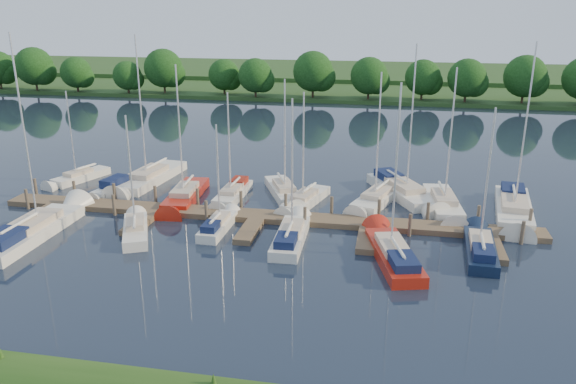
% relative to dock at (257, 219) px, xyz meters
% --- Properties ---
extents(ground, '(260.00, 260.00, 0.00)m').
position_rel_dock_xyz_m(ground, '(0.00, -7.31, -0.20)').
color(ground, '#17212E').
rests_on(ground, ground).
extents(dock, '(40.00, 6.00, 0.40)m').
position_rel_dock_xyz_m(dock, '(0.00, 0.00, 0.00)').
color(dock, brown).
rests_on(dock, ground).
extents(mooring_pilings, '(38.24, 2.84, 2.00)m').
position_rel_dock_xyz_m(mooring_pilings, '(0.00, 1.13, 0.40)').
color(mooring_pilings, '#473D33').
rests_on(mooring_pilings, ground).
extents(far_shore, '(180.00, 30.00, 0.60)m').
position_rel_dock_xyz_m(far_shore, '(0.00, 67.69, 0.10)').
color(far_shore, '#27471B').
rests_on(far_shore, ground).
extents(distant_hill, '(220.00, 40.00, 1.40)m').
position_rel_dock_xyz_m(distant_hill, '(0.00, 92.69, 0.50)').
color(distant_hill, '#2B4E22').
rests_on(distant_hill, ground).
extents(treeline, '(146.13, 9.06, 8.30)m').
position_rel_dock_xyz_m(treeline, '(-4.35, 55.31, 4.04)').
color(treeline, '#38281C').
rests_on(treeline, ground).
extents(sailboat_n_0, '(3.28, 6.48, 8.38)m').
position_rel_dock_xyz_m(sailboat_n_0, '(-18.08, 6.81, 0.07)').
color(sailboat_n_0, silver).
rests_on(sailboat_n_0, ground).
extents(motorboat, '(2.28, 5.18, 1.65)m').
position_rel_dock_xyz_m(motorboat, '(-13.32, 4.17, 0.15)').
color(motorboat, silver).
rests_on(motorboat, ground).
extents(sailboat_n_2, '(3.39, 10.52, 13.18)m').
position_rel_dock_xyz_m(sailboat_n_2, '(-11.68, 7.38, 0.08)').
color(sailboat_n_2, silver).
rests_on(sailboat_n_2, ground).
extents(sailboat_n_3, '(2.77, 8.86, 11.21)m').
position_rel_dock_xyz_m(sailboat_n_3, '(-6.81, 3.43, 0.08)').
color(sailboat_n_3, '#A41C0F').
rests_on(sailboat_n_3, ground).
extents(sailboat_n_4, '(1.84, 7.00, 9.00)m').
position_rel_dock_xyz_m(sailboat_n_4, '(-3.24, 4.79, 0.12)').
color(sailboat_n_4, silver).
rests_on(sailboat_n_4, ground).
extents(sailboat_n_5, '(4.42, 7.60, 9.98)m').
position_rel_dock_xyz_m(sailboat_n_5, '(0.80, 6.11, 0.08)').
color(sailboat_n_5, silver).
rests_on(sailboat_n_5, ground).
extents(sailboat_n_6, '(3.21, 7.26, 9.24)m').
position_rel_dock_xyz_m(sailboat_n_6, '(2.76, 4.28, 0.07)').
color(sailboat_n_6, silver).
rests_on(sailboat_n_6, ground).
extents(sailboat_n_7, '(4.18, 8.39, 10.66)m').
position_rel_dock_xyz_m(sailboat_n_7, '(8.30, 5.72, 0.07)').
color(sailboat_n_7, silver).
rests_on(sailboat_n_7, ground).
extents(sailboat_n_8, '(6.22, 9.61, 12.69)m').
position_rel_dock_xyz_m(sailboat_n_8, '(10.44, 7.78, 0.14)').
color(sailboat_n_8, silver).
rests_on(sailboat_n_8, ground).
extents(sailboat_n_9, '(2.79, 8.82, 11.22)m').
position_rel_dock_xyz_m(sailboat_n_9, '(13.45, 5.30, 0.08)').
color(sailboat_n_9, silver).
rests_on(sailboat_n_9, ground).
extents(sailboat_n_10, '(3.59, 10.46, 13.07)m').
position_rel_dock_xyz_m(sailboat_n_10, '(18.51, 5.06, 0.13)').
color(sailboat_n_10, silver).
rests_on(sailboat_n_10, ground).
extents(sailboat_s_0, '(2.62, 10.93, 13.85)m').
position_rel_dock_xyz_m(sailboat_s_0, '(-14.30, -5.26, 0.14)').
color(sailboat_s_0, silver).
rests_on(sailboat_s_0, ground).
extents(sailboat_s_1, '(3.76, 6.40, 8.60)m').
position_rel_dock_xyz_m(sailboat_s_1, '(-7.59, -3.83, 0.08)').
color(sailboat_s_1, silver).
rests_on(sailboat_s_1, ground).
extents(sailboat_s_2, '(1.48, 5.91, 7.75)m').
position_rel_dock_xyz_m(sailboat_s_2, '(-2.28, -1.98, 0.12)').
color(sailboat_s_2, silver).
rests_on(sailboat_s_2, ground).
extents(sailboat_s_3, '(1.99, 7.64, 9.81)m').
position_rel_dock_xyz_m(sailboat_s_3, '(3.06, -2.98, 0.12)').
color(sailboat_s_3, silver).
rests_on(sailboat_s_3, ground).
extents(sailboat_s_4, '(3.92, 8.86, 11.15)m').
position_rel_dock_xyz_m(sailboat_s_4, '(9.72, -4.48, 0.12)').
color(sailboat_s_4, '#A41C0F').
rests_on(sailboat_s_4, ground).
extents(sailboat_s_5, '(2.13, 7.48, 9.60)m').
position_rel_dock_xyz_m(sailboat_s_5, '(15.13, -2.70, 0.12)').
color(sailboat_s_5, '#0F1B34').
rests_on(sailboat_s_5, ground).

